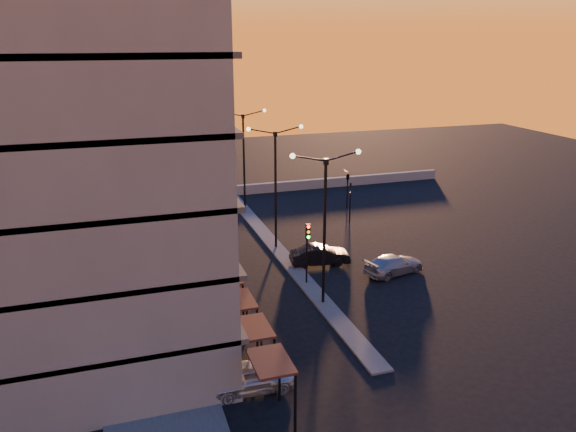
# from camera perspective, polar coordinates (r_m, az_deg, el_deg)

# --- Properties ---
(ground) EXTENTS (120.00, 120.00, 0.00)m
(ground) POSITION_cam_1_polar(r_m,az_deg,el_deg) (35.02, 3.57, -8.85)
(ground) COLOR black
(ground) RESTS_ON ground
(sidewalk_west) EXTENTS (5.00, 40.00, 0.12)m
(sidewalk_west) POSITION_cam_1_polar(r_m,az_deg,el_deg) (36.57, -14.50, -8.11)
(sidewalk_west) COLOR #474744
(sidewalk_west) RESTS_ON ground
(median) EXTENTS (1.20, 36.00, 0.12)m
(median) POSITION_cam_1_polar(r_m,az_deg,el_deg) (43.66, -1.23, -3.19)
(median) COLOR #474744
(median) RESTS_ON ground
(parapet) EXTENTS (44.00, 0.50, 1.00)m
(parapet) POSITION_cam_1_polar(r_m,az_deg,el_deg) (58.73, -3.89, 2.74)
(parapet) COLOR gray
(parapet) RESTS_ON ground
(building) EXTENTS (14.35, 17.08, 25.00)m
(building) POSITION_cam_1_polar(r_m,az_deg,el_deg) (29.42, -22.61, 9.09)
(building) COLOR slate
(building) RESTS_ON ground
(streetlamp_near) EXTENTS (4.32, 0.32, 9.51)m
(streetlamp_near) POSITION_cam_1_polar(r_m,az_deg,el_deg) (32.91, 3.75, -0.10)
(streetlamp_near) COLOR black
(streetlamp_near) RESTS_ON ground
(streetlamp_mid) EXTENTS (4.32, 0.32, 9.51)m
(streetlamp_mid) POSITION_cam_1_polar(r_m,az_deg,el_deg) (42.00, -1.28, 3.87)
(streetlamp_mid) COLOR black
(streetlamp_mid) RESTS_ON ground
(streetlamp_far) EXTENTS (4.32, 0.32, 9.51)m
(streetlamp_far) POSITION_cam_1_polar(r_m,az_deg,el_deg) (51.43, -4.52, 6.40)
(streetlamp_far) COLOR black
(streetlamp_far) RESTS_ON ground
(traffic_light_main) EXTENTS (0.28, 0.44, 4.25)m
(traffic_light_main) POSITION_cam_1_polar(r_m,az_deg,el_deg) (36.33, 2.00, -2.85)
(traffic_light_main) COLOR black
(traffic_light_main) RESTS_ON ground
(signal_east_a) EXTENTS (0.13, 0.16, 3.60)m
(signal_east_a) POSITION_cam_1_polar(r_m,az_deg,el_deg) (49.31, 6.33, 1.46)
(signal_east_a) COLOR black
(signal_east_a) RESTS_ON ground
(signal_east_b) EXTENTS (0.42, 1.99, 3.60)m
(signal_east_b) POSITION_cam_1_polar(r_m,az_deg,el_deg) (53.13, 6.09, 3.96)
(signal_east_b) COLOR black
(signal_east_b) RESTS_ON ground
(car_hatchback) EXTENTS (4.32, 1.86, 1.45)m
(car_hatchback) POSITION_cam_1_polar(r_m,az_deg,el_deg) (26.93, -3.96, -15.96)
(car_hatchback) COLOR #B6BABF
(car_hatchback) RESTS_ON ground
(car_sedan) EXTENTS (4.46, 2.10, 1.41)m
(car_sedan) POSITION_cam_1_polar(r_m,az_deg,el_deg) (40.45, 3.24, -3.98)
(car_sedan) COLOR black
(car_sedan) RESTS_ON ground
(car_wagon) EXTENTS (4.82, 2.86, 1.31)m
(car_wagon) POSITION_cam_1_polar(r_m,az_deg,el_deg) (39.58, 10.71, -4.85)
(car_wagon) COLOR #929399
(car_wagon) RESTS_ON ground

